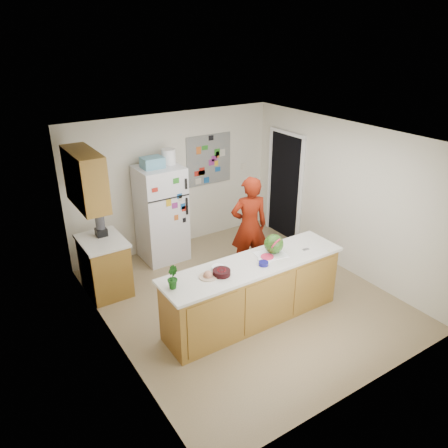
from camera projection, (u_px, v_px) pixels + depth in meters
floor at (244, 298)px, 6.75m from camera, size 4.00×4.50×0.02m
wall_back at (173, 182)px, 7.96m from camera, size 4.00×0.02×2.50m
wall_left at (109, 262)px, 5.24m from camera, size 0.02×4.50×2.50m
wall_right at (344, 197)px, 7.23m from camera, size 0.02×4.50×2.50m
ceiling at (247, 137)px, 5.71m from camera, size 4.00×4.50×0.02m
doorway at (285, 186)px, 8.42m from camera, size 0.03×0.85×2.04m
peninsula_base at (253, 293)px, 6.09m from camera, size 2.60×0.62×0.88m
peninsula_top at (254, 264)px, 5.90m from camera, size 2.68×0.70×0.04m
side_counter_base at (105, 267)px, 6.77m from camera, size 0.60×0.80×0.86m
side_counter_top at (102, 241)px, 6.58m from camera, size 0.64×0.84×0.04m
upper_cabinets at (85, 179)px, 6.06m from camera, size 0.35×1.00×0.80m
refrigerator at (161, 214)px, 7.61m from camera, size 0.75×0.70×1.70m
fridge_top_bin at (152, 163)px, 7.18m from camera, size 0.35×0.28×0.18m
photo_collage at (209, 160)px, 8.19m from camera, size 0.95×0.01×0.95m
person at (249, 226)px, 7.13m from camera, size 0.72×0.58×1.70m
blender_appliance at (100, 224)px, 6.63m from camera, size 0.14×0.14×0.38m
cutting_board at (271, 255)px, 6.09m from camera, size 0.47×0.38×0.01m
watermelon at (274, 244)px, 6.08m from camera, size 0.27×0.27×0.27m
watermelon_slice at (267, 257)px, 5.99m from camera, size 0.18×0.18×0.02m
cherry_bowl at (222, 272)px, 5.59m from camera, size 0.26×0.26×0.07m
white_bowl at (218, 268)px, 5.69m from camera, size 0.18×0.18×0.06m
cobalt_bowl at (263, 264)px, 5.82m from camera, size 0.16×0.16×0.05m
plate at (208, 277)px, 5.55m from camera, size 0.27×0.27×0.02m
paper_towel at (266, 259)px, 5.96m from camera, size 0.22×0.21×0.02m
keys at (306, 249)px, 6.23m from camera, size 0.10×0.05×0.01m
potted_plant at (172, 277)px, 5.27m from camera, size 0.16×0.18×0.29m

